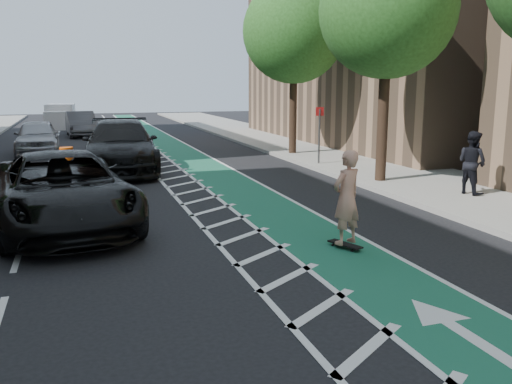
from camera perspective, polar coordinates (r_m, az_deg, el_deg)
name	(u,v)px	position (r m, az deg, el deg)	size (l,w,h in m)	color
ground	(206,288)	(9.37, -5.24, -9.99)	(120.00, 120.00, 0.00)	black
bike_lane	(225,180)	(19.46, -3.30, 1.22)	(2.00, 90.00, 0.01)	#1C6242
buffer_strip	(184,183)	(19.14, -7.64, 0.96)	(1.40, 90.00, 0.01)	silver
sidewalk_right	(384,170)	(22.01, 13.29, 2.29)	(5.00, 90.00, 0.15)	gray
curb_right	(327,173)	(20.84, 7.53, 2.02)	(0.12, 90.00, 0.16)	gray
tree_r_c	(381,11)	(19.37, 13.06, 18.04)	(4.20, 4.20, 7.90)	#382619
tree_r_d	(291,33)	(26.52, 3.74, 16.38)	(4.20, 4.20, 7.90)	#382619
sign_post	(319,135)	(22.71, 6.67, 6.02)	(0.35, 0.08, 2.47)	#4C4C4C
skateboard	(345,244)	(11.57, 9.35, -5.47)	(0.50, 0.83, 0.11)	black
skateboarder	(347,197)	(11.32, 9.52, -0.57)	(0.72, 0.47, 1.98)	tan
suv_near	(63,190)	(13.76, -19.66, 0.16)	(2.98, 6.46, 1.80)	black
suv_far	(121,146)	(22.15, -14.07, 4.72)	(2.80, 6.88, 2.00)	black
car_silver	(37,137)	(29.03, -22.05, 5.40)	(2.00, 4.97, 1.69)	#AAAAB0
car_grey	(81,124)	(38.32, -17.95, 6.85)	(1.73, 4.96, 1.63)	#4F4F53
pedestrian	(472,163)	(17.44, 21.78, 2.90)	(0.92, 0.72, 1.89)	black
box_truck	(60,117)	(45.75, -19.93, 7.40)	(2.30, 4.59, 1.86)	white
barrel_a	(15,184)	(17.83, -24.01, 0.75)	(0.68, 0.68, 0.93)	#F0560C
barrel_b	(75,178)	(18.26, -18.50, 1.39)	(0.69, 0.69, 0.94)	#F4550C
barrel_c	(67,159)	(23.22, -19.29, 3.30)	(0.67, 0.67, 0.91)	#FF5D0D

